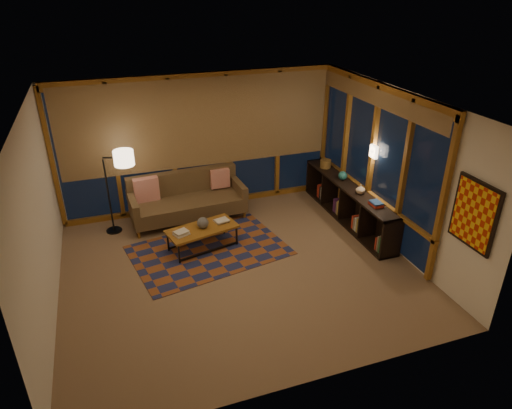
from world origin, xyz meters
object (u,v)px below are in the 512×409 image
object	(u,v)px
coffee_table	(203,238)
bookshelf	(348,203)
sofa	(188,199)
floor_lamp	(108,192)

from	to	relation	value
coffee_table	bookshelf	world-z (taller)	bookshelf
sofa	floor_lamp	size ratio (longest dim) A/B	1.35
sofa	floor_lamp	world-z (taller)	floor_lamp
sofa	bookshelf	xyz separation A→B (m)	(2.91, -1.03, -0.07)
sofa	bookshelf	bearing A→B (deg)	-22.83
coffee_table	floor_lamp	bearing A→B (deg)	128.28
bookshelf	floor_lamp	bearing A→B (deg)	166.51
floor_lamp	bookshelf	distance (m)	4.47
sofa	coffee_table	xyz separation A→B (m)	(0.02, -1.13, -0.24)
coffee_table	bookshelf	bearing A→B (deg)	-11.67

